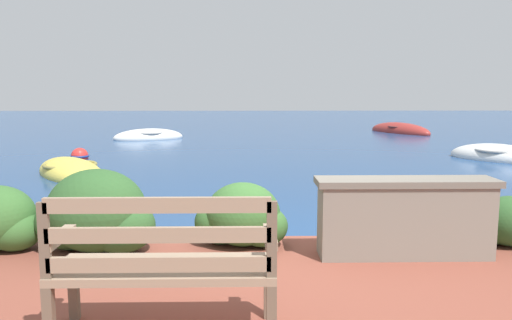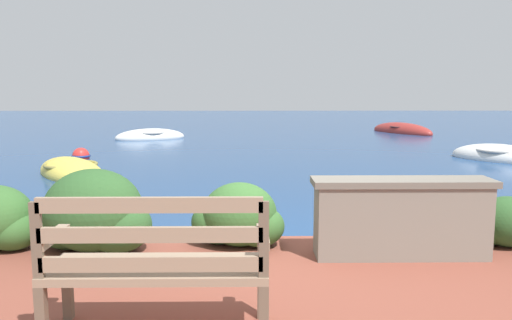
{
  "view_description": "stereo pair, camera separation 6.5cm",
  "coord_description": "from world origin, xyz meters",
  "px_view_note": "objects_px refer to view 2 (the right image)",
  "views": [
    {
      "loc": [
        -0.61,
        -5.12,
        1.74
      ],
      "look_at": [
        -0.42,
        4.61,
        0.4
      ],
      "focal_mm": 35.0,
      "sensor_mm": 36.0,
      "label": 1
    },
    {
      "loc": [
        -0.54,
        -5.12,
        1.74
      ],
      "look_at": [
        -0.42,
        4.61,
        0.4
      ],
      "focal_mm": 35.0,
      "sensor_mm": 36.0,
      "label": 2
    }
  ],
  "objects_px": {
    "park_bench": "(157,263)",
    "rowboat_outer": "(402,131)",
    "mooring_buoy": "(81,156)",
    "rowboat_nearest": "(71,172)",
    "rowboat_far": "(150,137)",
    "rowboat_mid": "(499,157)"
  },
  "relations": [
    {
      "from": "park_bench",
      "to": "rowboat_nearest",
      "type": "xyz_separation_m",
      "value": [
        -3.17,
        7.42,
        -0.65
      ]
    },
    {
      "from": "mooring_buoy",
      "to": "rowboat_far",
      "type": "bearing_deg",
      "value": 82.69
    },
    {
      "from": "rowboat_outer",
      "to": "park_bench",
      "type": "bearing_deg",
      "value": -47.03
    },
    {
      "from": "rowboat_mid",
      "to": "rowboat_nearest",
      "type": "bearing_deg",
      "value": -118.11
    },
    {
      "from": "rowboat_outer",
      "to": "rowboat_mid",
      "type": "bearing_deg",
      "value": -25.85
    },
    {
      "from": "rowboat_nearest",
      "to": "rowboat_outer",
      "type": "xyz_separation_m",
      "value": [
        10.17,
        10.56,
        0.01
      ]
    },
    {
      "from": "rowboat_nearest",
      "to": "rowboat_far",
      "type": "distance_m",
      "value": 8.05
    },
    {
      "from": "rowboat_mid",
      "to": "mooring_buoy",
      "type": "xyz_separation_m",
      "value": [
        -10.79,
        0.28,
        0.01
      ]
    },
    {
      "from": "rowboat_nearest",
      "to": "rowboat_far",
      "type": "xyz_separation_m",
      "value": [
        0.07,
        8.05,
        0.0
      ]
    },
    {
      "from": "mooring_buoy",
      "to": "rowboat_mid",
      "type": "bearing_deg",
      "value": -1.5
    },
    {
      "from": "park_bench",
      "to": "rowboat_outer",
      "type": "height_order",
      "value": "park_bench"
    },
    {
      "from": "rowboat_far",
      "to": "rowboat_outer",
      "type": "bearing_deg",
      "value": 169.24
    },
    {
      "from": "park_bench",
      "to": "rowboat_outer",
      "type": "xyz_separation_m",
      "value": [
        7.0,
        17.97,
        -0.64
      ]
    },
    {
      "from": "rowboat_mid",
      "to": "rowboat_outer",
      "type": "relative_size",
      "value": 0.77
    },
    {
      "from": "rowboat_far",
      "to": "mooring_buoy",
      "type": "height_order",
      "value": "rowboat_far"
    },
    {
      "from": "rowboat_nearest",
      "to": "rowboat_far",
      "type": "bearing_deg",
      "value": -35.18
    },
    {
      "from": "park_bench",
      "to": "rowboat_far",
      "type": "relative_size",
      "value": 0.48
    },
    {
      "from": "park_bench",
      "to": "rowboat_far",
      "type": "height_order",
      "value": "park_bench"
    },
    {
      "from": "mooring_buoy",
      "to": "park_bench",
      "type": "bearing_deg",
      "value": -69.03
    },
    {
      "from": "rowboat_mid",
      "to": "rowboat_outer",
      "type": "xyz_separation_m",
      "value": [
        0.02,
        8.31,
        0.0
      ]
    },
    {
      "from": "rowboat_mid",
      "to": "rowboat_far",
      "type": "xyz_separation_m",
      "value": [
        -10.09,
        5.81,
        -0.0
      ]
    },
    {
      "from": "park_bench",
      "to": "rowboat_mid",
      "type": "bearing_deg",
      "value": 46.59
    }
  ]
}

